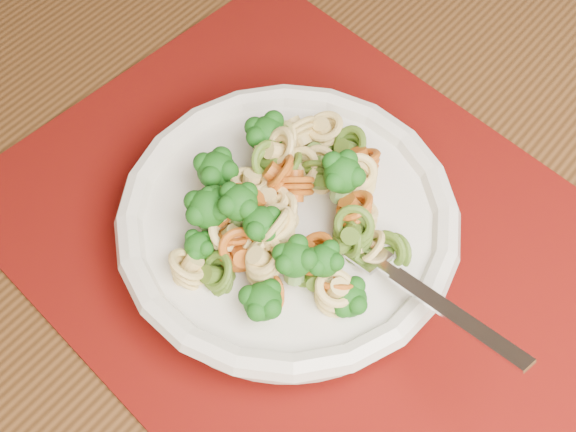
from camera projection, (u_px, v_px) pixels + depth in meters
The scene contains 5 objects.
dining_table at pixel (422, 299), 0.69m from camera, with size 1.53×1.07×0.77m.
placemat at pixel (312, 240), 0.60m from camera, with size 0.46×0.36×0.00m, color #5E1004.
pasta_bowl at pixel (288, 225), 0.57m from camera, with size 0.24×0.24×0.05m.
pasta_broccoli_heap at pixel (288, 211), 0.56m from camera, with size 0.21×0.21×0.06m, color #DBC16C, non-canonical shape.
fork at pixel (369, 256), 0.54m from camera, with size 0.19×0.02×0.01m, color silver, non-canonical shape.
Camera 1 is at (-0.59, 0.33, 1.29)m, focal length 50.00 mm.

